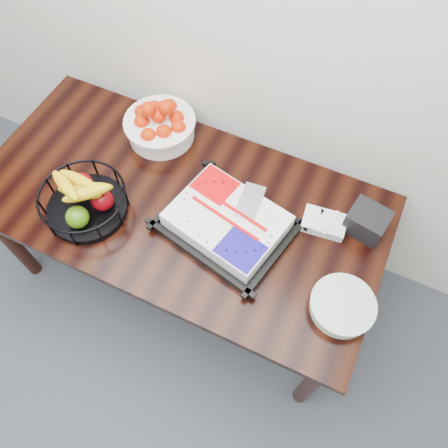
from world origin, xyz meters
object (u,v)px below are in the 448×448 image
at_px(table, 179,212).
at_px(tangerine_bowl, 160,122).
at_px(fruit_basket, 84,200).
at_px(napkin_box, 367,221).
at_px(plate_stack, 342,306).
at_px(cake_tray, 227,222).

xyz_separation_m(table, tangerine_bowl, (-0.25, 0.30, 0.18)).
xyz_separation_m(fruit_basket, napkin_box, (1.09, 0.42, -0.02)).
xyz_separation_m(table, plate_stack, (0.79, -0.16, 0.12)).
bearing_deg(tangerine_bowl, fruit_basket, -98.80).
distance_m(table, napkin_box, 0.81).
relative_size(fruit_basket, napkin_box, 2.31).
distance_m(tangerine_bowl, plate_stack, 1.14).
bearing_deg(plate_stack, tangerine_bowl, 155.78).
bearing_deg(napkin_box, cake_tray, -154.97).
bearing_deg(plate_stack, fruit_basket, -178.08).
bearing_deg(fruit_basket, cake_tray, 16.92).
bearing_deg(plate_stack, cake_tray, 165.66).
bearing_deg(napkin_box, table, -164.43).
relative_size(tangerine_bowl, napkin_box, 2.12).
bearing_deg(cake_tray, tangerine_bowl, 146.56).
xyz_separation_m(cake_tray, tangerine_bowl, (-0.50, 0.33, 0.04)).
bearing_deg(cake_tray, napkin_box, 25.03).
xyz_separation_m(tangerine_bowl, fruit_basket, (-0.08, -0.50, -0.01)).
distance_m(table, plate_stack, 0.81).
xyz_separation_m(cake_tray, plate_stack, (0.54, -0.14, -0.02)).
distance_m(cake_tray, fruit_basket, 0.60).
bearing_deg(tangerine_bowl, table, -50.82).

